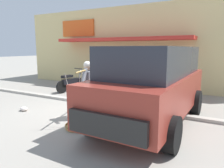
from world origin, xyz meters
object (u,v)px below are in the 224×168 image
Objects in this scene: fruit_vendor at (88,86)px; motorcycle_second_in_row at (90,86)px; plastic_litter_bag at (24,109)px; fruit_basket_right_side at (97,108)px; motorcycle_nearest_shop at (71,82)px; fruit_basket_left_side at (77,125)px; parked_truck at (153,83)px; wooden_crate at (168,95)px; motorcycle_third_in_row at (115,88)px.

motorcycle_second_in_row is (-1.64, 2.46, -0.52)m from fruit_vendor.
fruit_basket_right_side is at bearing 31.38° from plastic_litter_bag.
motorcycle_nearest_shop is 6.46× the size of plastic_litter_bag.
fruit_vendor reaches higher than fruit_basket_left_side.
plastic_litter_bag is at bearing -148.62° from fruit_basket_right_side.
fruit_basket_right_side is 0.80× the size of motorcycle_second_in_row.
fruit_vendor is at bearing 10.77° from plastic_litter_bag.
fruit_vendor reaches higher than motorcycle_second_in_row.
parked_truck is 3.25m from wooden_crate.
fruit_vendor is 2.64m from motorcycle_third_in_row.
parked_truck is at bearing 42.20° from fruit_basket_left_side.
motorcycle_third_in_row is (-0.69, 3.37, 0.38)m from fruit_basket_left_side.
parked_truck reaches higher than motorcycle_nearest_shop.
plastic_litter_bag is (-2.53, 0.39, -0.01)m from fruit_basket_left_side.
fruit_basket_right_side reaches higher than motorcycle_third_in_row.
fruit_basket_right_side is 5.18× the size of plastic_litter_bag.
motorcycle_second_in_row is at bearing 150.98° from parked_truck.
motorcycle_second_in_row is (-1.41, 1.63, 0.38)m from fruit_basket_right_side.
motorcycle_nearest_shop is 5.36m from parked_truck.
parked_truck is 17.31× the size of plastic_litter_bag.
fruit_basket_right_side is at bearing -49.23° from motorcycle_second_in_row.
motorcycle_nearest_shop is at bearing 162.78° from motorcycle_second_in_row.
motorcycle_nearest_shop is 2.59m from motorcycle_third_in_row.
motorcycle_third_in_row is 4.10× the size of wooden_crate.
fruit_basket_right_side is 3.30m from wooden_crate.
wooden_crate reaches higher than plastic_litter_bag.
plastic_litter_bag is (-2.30, -0.44, -0.91)m from fruit_vendor.
parked_truck is 4.32m from plastic_litter_bag.
motorcycle_third_in_row is 6.45× the size of plastic_litter_bag.
parked_truck is (2.22, -1.98, 0.68)m from motorcycle_third_in_row.
motorcycle_nearest_shop is at bearing 136.30° from fruit_vendor.
motorcycle_second_in_row is at bearing 123.73° from fruit_vendor.
fruit_basket_right_side is at bearing 105.78° from fruit_vendor.
wooden_crate is (-0.30, 3.09, -0.97)m from parked_truck.
parked_truck is (1.53, 1.39, 1.05)m from fruit_basket_left_side.
motorcycle_second_in_row is (1.38, -0.43, 0.00)m from motorcycle_nearest_shop.
motorcycle_nearest_shop reaches higher than wooden_crate.
fruit_basket_left_side is at bearing -8.67° from plastic_litter_bag.
fruit_basket_right_side is at bearing 172.66° from parked_truck.
motorcycle_second_in_row is 3.35m from wooden_crate.
fruit_basket_left_side is at bearing -60.28° from motorcycle_second_in_row.
fruit_basket_left_side is 0.80× the size of motorcycle_nearest_shop.
wooden_crate is at bearing 74.54° from fruit_basket_left_side.
fruit_basket_left_side is 4.65m from wooden_crate.
motorcycle_second_in_row is at bearing -17.22° from motorcycle_nearest_shop.
fruit_basket_right_side is (-0.47, 1.65, -0.00)m from fruit_basket_left_side.
fruit_basket_right_side is 0.80× the size of motorcycle_nearest_shop.
fruit_basket_left_side is at bearing -74.24° from fruit_basket_right_side.
motorcycle_third_in_row is (-0.45, 2.54, -0.52)m from fruit_vendor.
motorcycle_third_in_row is at bearing -7.57° from motorcycle_nearest_shop.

